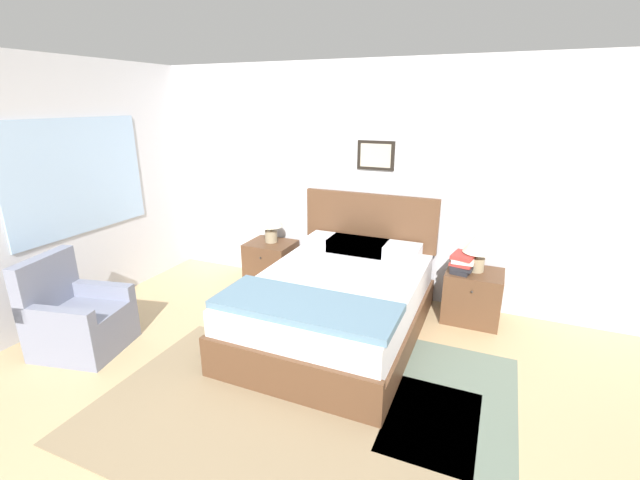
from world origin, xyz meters
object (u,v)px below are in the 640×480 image
nightstand_by_door (472,296)px  table_lamp_by_door (479,245)px  armchair (77,320)px  table_lamp_near_window (271,220)px  bed (337,302)px  nightstand_near_window (271,263)px

nightstand_by_door → table_lamp_by_door: (0.00, 0.03, 0.55)m
armchair → table_lamp_near_window: (0.87, 2.03, 0.52)m
bed → table_lamp_by_door: bearing=34.9°
armchair → nightstand_by_door: 3.81m
nightstand_near_window → table_lamp_near_window: (-0.00, 0.03, 0.55)m
bed → nightstand_by_door: size_ratio=3.85×
nightstand_near_window → table_lamp_near_window: bearing=94.9°
bed → nightstand_near_window: (-1.18, 0.80, -0.06)m
table_lamp_near_window → table_lamp_by_door: same height
armchair → nightstand_near_window: size_ratio=1.59×
nightstand_near_window → table_lamp_near_window: 0.55m
armchair → table_lamp_by_door: table_lamp_by_door is taller
nightstand_near_window → table_lamp_near_window: table_lamp_near_window is taller
armchair → table_lamp_by_door: bearing=109.6°
nightstand_near_window → bed: bearing=-34.0°
nightstand_near_window → table_lamp_by_door: table_lamp_by_door is taller
nightstand_near_window → table_lamp_by_door: 2.43m
table_lamp_by_door → bed: bearing=-145.1°
bed → table_lamp_by_door: size_ratio=5.03×
nightstand_near_window → armchair: bearing=-113.6°
nightstand_by_door → table_lamp_near_window: 2.43m
bed → nightstand_by_door: bed is taller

